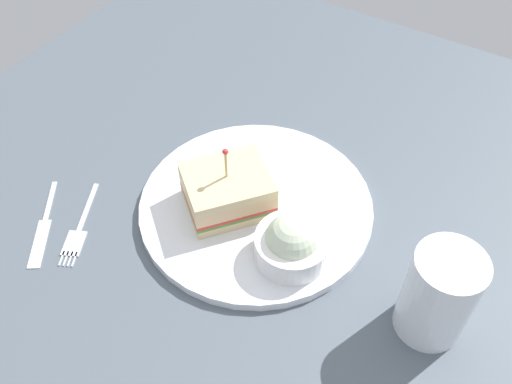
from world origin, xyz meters
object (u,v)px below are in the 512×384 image
(knife, at_px, (43,228))
(fork, at_px, (78,232))
(drink_glass, at_px, (438,297))
(plate, at_px, (256,206))
(sandwich_half_center, at_px, (228,191))
(coleslaw_bowl, at_px, (292,243))

(knife, bearing_deg, fork, 23.24)
(drink_glass, bearing_deg, fork, -165.04)
(fork, bearing_deg, plate, 41.68)
(plate, bearing_deg, fork, -138.32)
(sandwich_half_center, relative_size, coleslaw_bowl, 1.53)
(coleslaw_bowl, relative_size, drink_glass, 0.75)
(plate, relative_size, coleslaw_bowl, 3.42)
(fork, bearing_deg, coleslaw_bowl, 22.60)
(coleslaw_bowl, xyz_separation_m, knife, (-0.27, -0.11, -0.03))
(drink_glass, bearing_deg, knife, -164.24)
(plate, bearing_deg, knife, -141.41)
(plate, height_order, drink_glass, drink_glass)
(coleslaw_bowl, bearing_deg, knife, -157.30)
(plate, xyz_separation_m, drink_glass, (0.23, -0.04, 0.05))
(coleslaw_bowl, height_order, knife, coleslaw_bowl)
(sandwich_half_center, bearing_deg, plate, 35.75)
(drink_glass, relative_size, fork, 0.94)
(fork, height_order, knife, same)
(coleslaw_bowl, bearing_deg, drink_glass, 2.71)
(coleslaw_bowl, distance_m, drink_glass, 0.16)
(knife, bearing_deg, drink_glass, 15.76)
(sandwich_half_center, relative_size, fork, 1.07)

